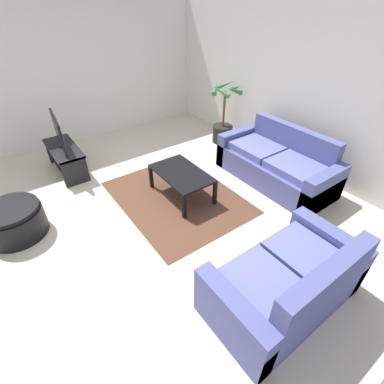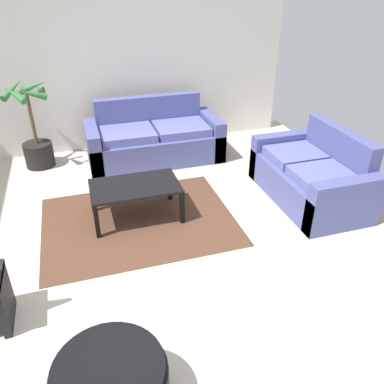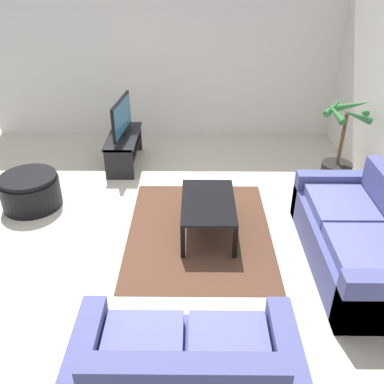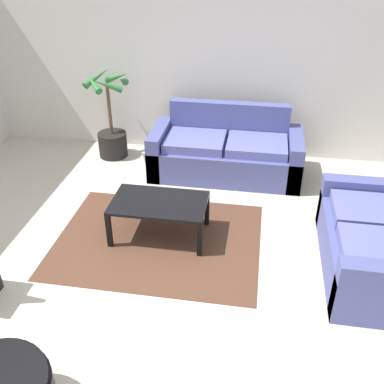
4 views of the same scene
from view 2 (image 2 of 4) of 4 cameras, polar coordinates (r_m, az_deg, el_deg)
ground_plane at (r=4.18m, az=-7.16°, el=-8.92°), size 6.60×6.60×0.00m
wall_back at (r=6.38m, az=-13.38°, el=17.75°), size 6.00×0.06×2.70m
couch_main at (r=6.09m, az=-5.54°, el=7.46°), size 2.00×0.90×0.90m
couch_loveseat at (r=5.19m, az=16.96°, el=2.06°), size 0.90×1.61×0.90m
coffee_table at (r=4.57m, az=-8.27°, el=0.44°), size 1.01×0.62×0.43m
area_rug at (r=4.69m, az=-7.73°, el=-4.15°), size 2.20×1.70×0.01m
potted_palm at (r=6.22m, az=-21.70°, el=7.20°), size 0.67×0.66×1.27m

